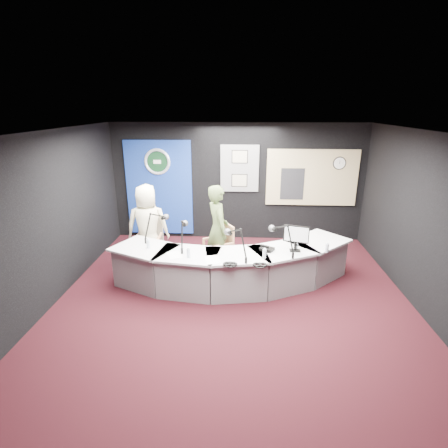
# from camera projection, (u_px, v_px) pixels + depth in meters

# --- Properties ---
(ground) EXTENTS (6.00, 6.00, 0.00)m
(ground) POSITION_uv_depth(u_px,v_px,m) (233.00, 300.00, 5.99)
(ground) COLOR black
(ground) RESTS_ON ground
(ceiling) EXTENTS (6.00, 6.00, 0.02)m
(ceiling) POSITION_uv_depth(u_px,v_px,m) (235.00, 132.00, 5.09)
(ceiling) COLOR silver
(ceiling) RESTS_ON ground
(wall_back) EXTENTS (6.00, 0.02, 2.80)m
(wall_back) POSITION_uv_depth(u_px,v_px,m) (237.00, 183.00, 8.38)
(wall_back) COLOR black
(wall_back) RESTS_ON ground
(wall_front) EXTENTS (6.00, 0.02, 2.80)m
(wall_front) POSITION_uv_depth(u_px,v_px,m) (223.00, 346.00, 2.71)
(wall_front) COLOR black
(wall_front) RESTS_ON ground
(wall_left) EXTENTS (0.02, 6.00, 2.80)m
(wall_left) POSITION_uv_depth(u_px,v_px,m) (50.00, 219.00, 5.70)
(wall_left) COLOR black
(wall_left) RESTS_ON ground
(wall_right) EXTENTS (0.02, 6.00, 2.80)m
(wall_right) POSITION_uv_depth(u_px,v_px,m) (428.00, 226.00, 5.39)
(wall_right) COLOR black
(wall_right) RESTS_ON ground
(broadcast_desk) EXTENTS (4.50, 1.90, 0.75)m
(broadcast_desk) POSITION_uv_depth(u_px,v_px,m) (231.00, 266.00, 6.40)
(broadcast_desk) COLOR #BBBDC0
(broadcast_desk) RESTS_ON ground
(backdrop_panel) EXTENTS (1.60, 0.05, 2.30)m
(backdrop_panel) POSITION_uv_depth(u_px,v_px,m) (159.00, 188.00, 8.50)
(backdrop_panel) COLOR navy
(backdrop_panel) RESTS_ON wall_back
(agency_seal) EXTENTS (0.63, 0.07, 0.63)m
(agency_seal) POSITION_uv_depth(u_px,v_px,m) (157.00, 162.00, 8.25)
(agency_seal) COLOR silver
(agency_seal) RESTS_ON backdrop_panel
(seal_center) EXTENTS (0.48, 0.01, 0.48)m
(seal_center) POSITION_uv_depth(u_px,v_px,m) (157.00, 162.00, 8.25)
(seal_center) COLOR black
(seal_center) RESTS_ON backdrop_panel
(pinboard) EXTENTS (0.90, 0.04, 1.10)m
(pinboard) POSITION_uv_depth(u_px,v_px,m) (240.00, 169.00, 8.23)
(pinboard) COLOR slate
(pinboard) RESTS_ON wall_back
(framed_photo_upper) EXTENTS (0.34, 0.02, 0.27)m
(framed_photo_upper) POSITION_uv_depth(u_px,v_px,m) (240.00, 157.00, 8.11)
(framed_photo_upper) COLOR gray
(framed_photo_upper) RESTS_ON pinboard
(framed_photo_lower) EXTENTS (0.34, 0.02, 0.27)m
(framed_photo_lower) POSITION_uv_depth(u_px,v_px,m) (239.00, 180.00, 8.30)
(framed_photo_lower) COLOR gray
(framed_photo_lower) RESTS_ON pinboard
(booth_window_frame) EXTENTS (2.12, 0.06, 1.32)m
(booth_window_frame) POSITION_uv_depth(u_px,v_px,m) (312.00, 178.00, 8.21)
(booth_window_frame) COLOR tan
(booth_window_frame) RESTS_ON wall_back
(booth_glow) EXTENTS (2.00, 0.02, 1.20)m
(booth_glow) POSITION_uv_depth(u_px,v_px,m) (312.00, 178.00, 8.20)
(booth_glow) COLOR #FEDBA0
(booth_glow) RESTS_ON booth_window_frame
(equipment_rack) EXTENTS (0.55, 0.02, 0.75)m
(equipment_rack) POSITION_uv_depth(u_px,v_px,m) (292.00, 184.00, 8.25)
(equipment_rack) COLOR black
(equipment_rack) RESTS_ON booth_window_frame
(wall_clock) EXTENTS (0.28, 0.01, 0.28)m
(wall_clock) POSITION_uv_depth(u_px,v_px,m) (339.00, 163.00, 8.04)
(wall_clock) COLOR white
(wall_clock) RESTS_ON booth_window_frame
(armchair_left) EXTENTS (0.57, 0.57, 0.97)m
(armchair_left) POSITION_uv_depth(u_px,v_px,m) (149.00, 243.00, 7.17)
(armchair_left) COLOR tan
(armchair_left) RESTS_ON ground
(armchair_right) EXTENTS (0.79, 0.79, 1.03)m
(armchair_right) POSITION_uv_depth(u_px,v_px,m) (218.00, 247.00, 6.90)
(armchair_right) COLOR tan
(armchair_right) RESTS_ON ground
(draped_jacket) EXTENTS (0.50, 0.12, 0.70)m
(draped_jacket) POSITION_uv_depth(u_px,v_px,m) (151.00, 233.00, 7.36)
(draped_jacket) COLOR slate
(draped_jacket) RESTS_ON armchair_left
(person_man) EXTENTS (0.90, 0.65, 1.71)m
(person_man) POSITION_uv_depth(u_px,v_px,m) (148.00, 226.00, 7.05)
(person_man) COLOR #EEE7BE
(person_man) RESTS_ON ground
(person_woman) EXTENTS (0.63, 0.75, 1.76)m
(person_woman) POSITION_uv_depth(u_px,v_px,m) (218.00, 229.00, 6.78)
(person_woman) COLOR #4A5D31
(person_woman) RESTS_ON ground
(computer_monitor) EXTENTS (0.40, 0.14, 0.28)m
(computer_monitor) POSITION_uv_depth(u_px,v_px,m) (296.00, 234.00, 6.00)
(computer_monitor) COLOR black
(computer_monitor) RESTS_ON broadcast_desk
(desk_phone) EXTENTS (0.28, 0.27, 0.06)m
(desk_phone) POSITION_uv_depth(u_px,v_px,m) (267.00, 249.00, 6.12)
(desk_phone) COLOR black
(desk_phone) RESTS_ON broadcast_desk
(headphones_near) EXTENTS (0.22, 0.22, 0.04)m
(headphones_near) POSITION_uv_depth(u_px,v_px,m) (260.00, 265.00, 5.54)
(headphones_near) COLOR black
(headphones_near) RESTS_ON broadcast_desk
(headphones_far) EXTENTS (0.23, 0.23, 0.04)m
(headphones_far) POSITION_uv_depth(u_px,v_px,m) (230.00, 264.00, 5.56)
(headphones_far) COLOR black
(headphones_far) RESTS_ON broadcast_desk
(paper_stack) EXTENTS (0.33, 0.37, 0.00)m
(paper_stack) POSITION_uv_depth(u_px,v_px,m) (175.00, 255.00, 5.94)
(paper_stack) COLOR white
(paper_stack) RESTS_ON broadcast_desk
(notepad) EXTENTS (0.30, 0.38, 0.00)m
(notepad) POSITION_uv_depth(u_px,v_px,m) (213.00, 260.00, 5.76)
(notepad) COLOR white
(notepad) RESTS_ON broadcast_desk
(boom_mic_a) EXTENTS (0.40, 0.67, 0.60)m
(boom_mic_a) POSITION_uv_depth(u_px,v_px,m) (156.00, 223.00, 6.60)
(boom_mic_a) COLOR black
(boom_mic_a) RESTS_ON broadcast_desk
(boom_mic_b) EXTENTS (0.16, 0.74, 0.60)m
(boom_mic_b) POSITION_uv_depth(u_px,v_px,m) (183.00, 231.00, 6.19)
(boom_mic_b) COLOR black
(boom_mic_b) RESTS_ON broadcast_desk
(boom_mic_c) EXTENTS (0.44, 0.65, 0.60)m
(boom_mic_c) POSITION_uv_depth(u_px,v_px,m) (236.00, 240.00, 5.79)
(boom_mic_c) COLOR black
(boom_mic_c) RESTS_ON broadcast_desk
(boom_mic_d) EXTENTS (0.44, 0.65, 0.60)m
(boom_mic_d) POSITION_uv_depth(u_px,v_px,m) (282.00, 236.00, 5.97)
(boom_mic_d) COLOR black
(boom_mic_d) RESTS_ON broadcast_desk
(water_bottles) EXTENTS (3.20, 0.52, 0.18)m
(water_bottles) POSITION_uv_depth(u_px,v_px,m) (236.00, 248.00, 5.99)
(water_bottles) COLOR silver
(water_bottles) RESTS_ON broadcast_desk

